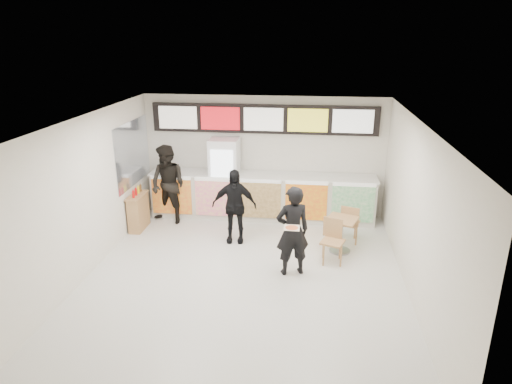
% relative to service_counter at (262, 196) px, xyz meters
% --- Properties ---
extents(floor, '(7.00, 7.00, 0.00)m').
position_rel_service_counter_xyz_m(floor, '(-0.00, -3.09, -0.57)').
color(floor, beige).
rests_on(floor, ground).
extents(ceiling, '(7.00, 7.00, 0.00)m').
position_rel_service_counter_xyz_m(ceiling, '(-0.00, -3.09, 2.43)').
color(ceiling, white).
rests_on(ceiling, wall_back).
extents(wall_back, '(6.00, 0.00, 6.00)m').
position_rel_service_counter_xyz_m(wall_back, '(-0.00, 0.41, 0.93)').
color(wall_back, silver).
rests_on(wall_back, floor).
extents(wall_left, '(0.00, 7.00, 7.00)m').
position_rel_service_counter_xyz_m(wall_left, '(-3.00, -3.09, 0.93)').
color(wall_left, silver).
rests_on(wall_left, floor).
extents(wall_right, '(0.00, 7.00, 7.00)m').
position_rel_service_counter_xyz_m(wall_right, '(3.00, -3.09, 0.93)').
color(wall_right, silver).
rests_on(wall_right, floor).
extents(service_counter, '(5.56, 0.77, 1.14)m').
position_rel_service_counter_xyz_m(service_counter, '(0.00, 0.00, 0.00)').
color(service_counter, silver).
rests_on(service_counter, floor).
extents(menu_board, '(5.50, 0.14, 0.70)m').
position_rel_service_counter_xyz_m(menu_board, '(0.00, 0.32, 1.88)').
color(menu_board, black).
rests_on(menu_board, wall_back).
extents(drinks_fridge, '(0.70, 0.67, 2.00)m').
position_rel_service_counter_xyz_m(drinks_fridge, '(-0.93, 0.02, 0.43)').
color(drinks_fridge, white).
rests_on(drinks_fridge, floor).
extents(mirror_panel, '(0.01, 2.00, 1.50)m').
position_rel_service_counter_xyz_m(mirror_panel, '(-2.99, -0.64, 1.18)').
color(mirror_panel, '#B2B7BF').
rests_on(mirror_panel, wall_left).
extents(customer_main, '(0.75, 0.61, 1.77)m').
position_rel_service_counter_xyz_m(customer_main, '(0.88, -2.73, 0.31)').
color(customer_main, black).
rests_on(customer_main, floor).
extents(customer_left, '(1.15, 1.04, 1.93)m').
position_rel_service_counter_xyz_m(customer_left, '(-2.22, -0.54, 0.39)').
color(customer_left, black).
rests_on(customer_left, floor).
extents(customer_mid, '(1.00, 0.47, 1.67)m').
position_rel_service_counter_xyz_m(customer_mid, '(-0.46, -1.43, 0.26)').
color(customer_mid, black).
rests_on(customer_mid, floor).
extents(pizza_slice, '(0.36, 0.36, 0.02)m').
position_rel_service_counter_xyz_m(pizza_slice, '(0.88, -3.18, 0.58)').
color(pizza_slice, beige).
rests_on(pizza_slice, customer_main).
extents(cafe_table, '(0.93, 1.58, 0.89)m').
position_rel_service_counter_xyz_m(cafe_table, '(1.86, -1.67, -0.05)').
color(cafe_table, tan).
rests_on(cafe_table, floor).
extents(condiment_ledge, '(0.31, 0.76, 1.02)m').
position_rel_service_counter_xyz_m(condiment_ledge, '(-2.82, -1.03, -0.14)').
color(condiment_ledge, tan).
rests_on(condiment_ledge, floor).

